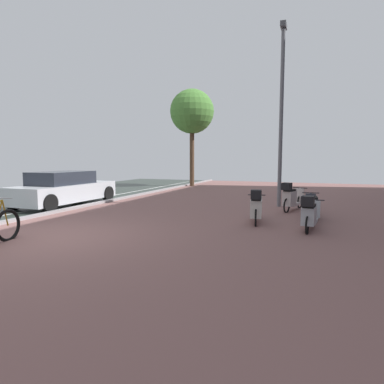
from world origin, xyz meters
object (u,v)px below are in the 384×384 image
at_px(scooter_near, 312,206).
at_px(lamp_post, 281,108).
at_px(parked_car_near, 64,189).
at_px(street_tree, 192,112).
at_px(scooter_mid, 310,214).
at_px(scooter_far, 291,198).
at_px(scooter_extra, 256,207).

height_order(scooter_near, lamp_post, lamp_post).
bearing_deg(parked_car_near, street_tree, 81.21).
distance_m(scooter_mid, parked_car_near, 9.14).
height_order(scooter_near, street_tree, street_tree).
xyz_separation_m(scooter_far, parked_car_near, (-8.35, -1.56, 0.16)).
bearing_deg(scooter_mid, parked_car_near, 170.64).
relative_size(scooter_near, scooter_extra, 1.09).
bearing_deg(street_tree, scooter_extra, -61.12).
bearing_deg(scooter_mid, lamp_post, 106.23).
relative_size(scooter_far, street_tree, 0.28).
distance_m(scooter_mid, lamp_post, 5.27).
xyz_separation_m(scooter_far, scooter_extra, (-0.76, -2.61, -0.01)).
relative_size(scooter_near, street_tree, 0.29).
relative_size(scooter_mid, street_tree, 0.29).
relative_size(scooter_extra, street_tree, 0.27).
xyz_separation_m(scooter_near, lamp_post, (-1.19, 2.16, 3.27)).
xyz_separation_m(scooter_near, scooter_mid, (-0.02, -1.85, 0.05)).
xyz_separation_m(scooter_near, scooter_far, (-0.68, 1.20, 0.09)).
height_order(scooter_near, parked_car_near, parked_car_near).
xyz_separation_m(scooter_extra, street_tree, (-6.06, 10.99, 4.30)).
xyz_separation_m(parked_car_near, street_tree, (1.54, 9.94, 4.13)).
xyz_separation_m(scooter_mid, parked_car_near, (-9.01, 1.49, 0.20)).
bearing_deg(lamp_post, street_tree, 130.39).
relative_size(scooter_mid, parked_car_near, 0.42).
height_order(scooter_far, scooter_extra, scooter_far).
distance_m(scooter_near, scooter_far, 1.38).
distance_m(parked_car_near, street_tree, 10.87).
bearing_deg(scooter_extra, street_tree, 118.88).
relative_size(scooter_far, lamp_post, 0.26).
height_order(scooter_extra, parked_car_near, parked_car_near).
distance_m(scooter_near, lamp_post, 4.09).
distance_m(scooter_near, parked_car_near, 9.05).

